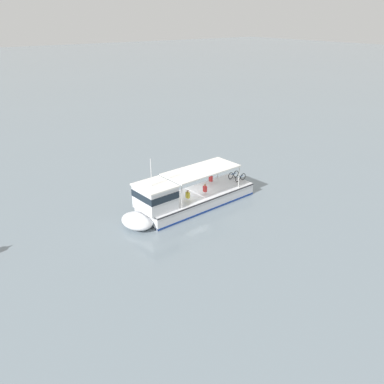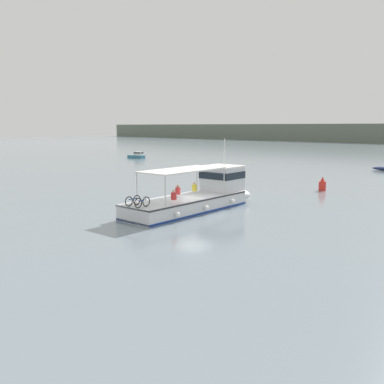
# 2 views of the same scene
# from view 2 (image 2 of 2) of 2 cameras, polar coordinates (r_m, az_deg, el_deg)

# --- Properties ---
(ground_plane) EXTENTS (400.00, 400.00, 0.00)m
(ground_plane) POSITION_cam_2_polar(r_m,az_deg,el_deg) (30.94, 0.25, -2.85)
(ground_plane) COLOR gray
(ferry_main) EXTENTS (4.18, 12.99, 5.32)m
(ferry_main) POSITION_cam_2_polar(r_m,az_deg,el_deg) (32.50, 1.16, -0.46)
(ferry_main) COLOR silver
(ferry_main) RESTS_ON ground
(motorboat_outer_anchorage) EXTENTS (3.78, 1.94, 1.26)m
(motorboat_outer_anchorage) POSITION_cam_2_polar(r_m,az_deg,el_deg) (84.73, -7.42, 4.92)
(motorboat_outer_anchorage) COLOR teal
(motorboat_outer_anchorage) RESTS_ON ground
(channel_buoy) EXTENTS (0.70, 0.70, 1.40)m
(channel_buoy) POSITION_cam_2_polar(r_m,az_deg,el_deg) (43.60, 17.20, 0.94)
(channel_buoy) COLOR red
(channel_buoy) RESTS_ON ground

